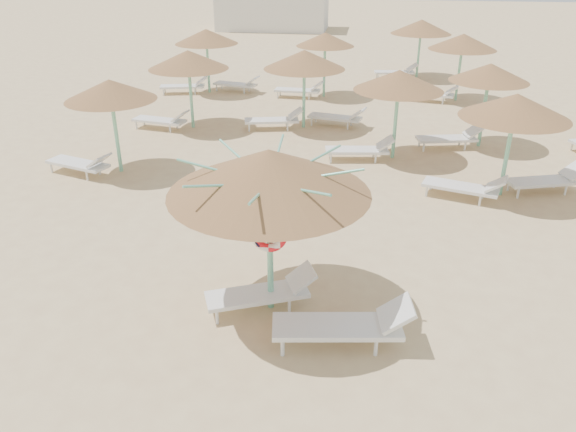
# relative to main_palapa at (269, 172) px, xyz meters

# --- Properties ---
(ground) EXTENTS (120.00, 120.00, 0.00)m
(ground) POSITION_rel_main_palapa_xyz_m (0.06, 0.25, -2.65)
(ground) COLOR #D1B57F
(ground) RESTS_ON ground
(main_palapa) EXTENTS (3.40, 3.40, 3.05)m
(main_palapa) POSITION_rel_main_palapa_xyz_m (0.00, 0.00, 0.00)
(main_palapa) COLOR #74CAA7
(main_palapa) RESTS_ON ground
(lounger_main_a) EXTENTS (2.06, 1.33, 0.72)m
(lounger_main_a) POSITION_rel_main_palapa_xyz_m (-0.10, -0.05, -2.31)
(lounger_main_a) COLOR white
(lounger_main_a) RESTS_ON ground
(lounger_main_b) EXTENTS (2.35, 1.01, 0.83)m
(lounger_main_b) POSITION_rel_main_palapa_xyz_m (1.41, -0.88, -2.26)
(lounger_main_b) COLOR white
(lounger_main_b) RESTS_ON ground
(palapa_field) EXTENTS (19.03, 18.03, 2.72)m
(palapa_field) POSITION_rel_main_palapa_xyz_m (2.21, 11.23, -0.33)
(palapa_field) COLOR #74CAA7
(palapa_field) RESTS_ON ground
(service_hut) EXTENTS (8.40, 4.40, 3.25)m
(service_hut) POSITION_rel_main_palapa_xyz_m (-5.94, 35.25, -1.01)
(service_hut) COLOR silver
(service_hut) RESTS_ON ground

